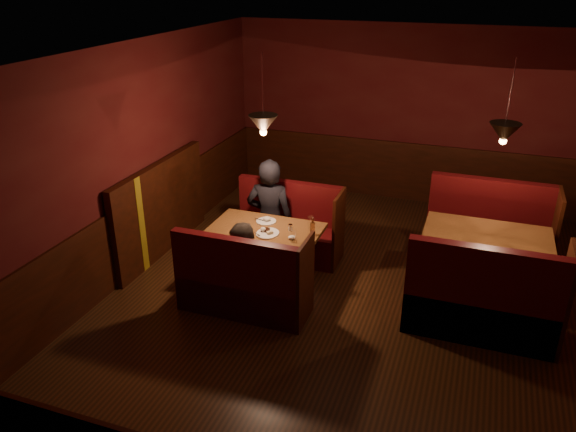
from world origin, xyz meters
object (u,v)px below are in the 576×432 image
(main_table, at_px, (267,241))
(second_bench_near, at_px, (482,307))
(main_bench_far, at_px, (289,233))
(second_bench_far, at_px, (487,239))
(main_bench_near, at_px, (243,289))
(diner_b, at_px, (246,254))
(diner_a, at_px, (270,197))
(second_table, at_px, (485,251))

(main_table, xyz_separation_m, second_bench_near, (2.61, -0.32, -0.20))
(main_bench_far, relative_size, second_bench_far, 0.94)
(second_bench_near, bearing_deg, second_bench_far, 90.00)
(main_bench_near, distance_m, diner_b, 0.40)
(second_bench_far, xyz_separation_m, diner_a, (-2.82, -0.77, 0.51))
(main_bench_far, xyz_separation_m, second_bench_near, (2.60, -1.10, 0.04))
(main_table, relative_size, main_bench_near, 0.91)
(diner_a, bearing_deg, diner_b, 91.61)
(diner_a, relative_size, diner_b, 1.24)
(main_bench_far, relative_size, main_bench_near, 1.00)
(main_table, bearing_deg, second_bench_near, -7.03)
(main_table, xyz_separation_m, diner_a, (-0.21, 0.66, 0.31))
(main_bench_near, height_order, diner_a, diner_a)
(main_table, height_order, diner_b, diner_b)
(second_table, distance_m, second_bench_far, 0.91)
(diner_b, bearing_deg, second_bench_far, 23.57)
(main_bench_far, height_order, second_table, main_bench_far)
(diner_a, distance_m, diner_b, 1.34)
(main_bench_near, distance_m, second_bench_near, 2.64)
(second_table, xyz_separation_m, diner_b, (-2.57, -1.20, 0.10))
(main_bench_far, bearing_deg, main_bench_near, -90.00)
(second_table, bearing_deg, main_table, -167.94)
(main_bench_near, bearing_deg, diner_b, 94.48)
(main_bench_far, bearing_deg, second_table, -5.11)
(main_bench_near, relative_size, diner_b, 1.06)
(main_bench_near, distance_m, second_table, 2.90)
(main_table, height_order, second_bench_near, second_bench_near)
(second_bench_far, bearing_deg, diner_a, -164.82)
(main_table, height_order, diner_a, diner_a)
(main_bench_far, xyz_separation_m, second_table, (2.56, -0.23, 0.28))
(second_table, bearing_deg, second_bench_near, -87.80)
(main_bench_far, distance_m, main_bench_near, 1.56)
(second_bench_far, bearing_deg, main_bench_far, -166.09)
(main_table, xyz_separation_m, diner_b, (0.00, -0.65, 0.14))
(main_bench_far, distance_m, diner_a, 0.61)
(main_table, distance_m, diner_a, 0.76)
(main_bench_near, distance_m, diner_a, 1.55)
(main_bench_near, relative_size, second_bench_far, 0.94)
(main_bench_far, distance_m, second_bench_near, 2.82)
(main_table, bearing_deg, diner_a, 107.93)
(diner_a, height_order, diner_b, diner_a)
(main_table, relative_size, diner_a, 0.78)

